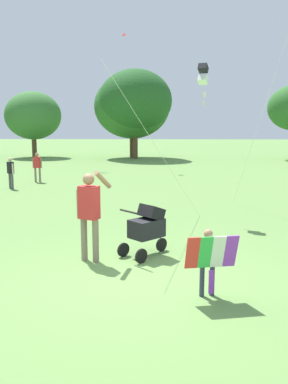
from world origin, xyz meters
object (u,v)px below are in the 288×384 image
Objects in this scene: stroller at (147,226)px; person_red_shirt at (11,170)px; person_sitting_far at (37,165)px; person_adult_flyer at (89,209)px; kite_adult_black at (202,76)px; child_with_butterfly_kite at (209,256)px.

person_red_shirt reaches higher than stroller.
person_sitting_far reaches higher than stroller.
person_adult_flyer is 0.42× the size of kite_adult_black.
child_with_butterfly_kite is at bearing -63.18° from person_sitting_far.
person_adult_flyer is 1.40× the size of person_red_shirt.
person_red_shirt is at bearing 123.04° from child_with_butterfly_kite.
stroller is at bearing -63.09° from person_sitting_far.
person_sitting_far is at bearing 116.91° from stroller.
person_sitting_far is at bearing 134.40° from kite_adult_black.
kite_adult_black is at bearing -34.03° from person_red_shirt.
kite_adult_black is 3.20× the size of person_sitting_far.
person_red_shirt is (-6.61, 10.16, 0.10)m from child_with_butterfly_kite.
person_adult_flyer is at bearing -61.95° from person_red_shirt.
child_with_butterfly_kite is at bearing -63.69° from stroller.
stroller is 9.97m from person_red_shirt.
kite_adult_black is at bearing 57.64° from person_adult_flyer.
stroller is at bearing 18.73° from person_adult_flyer.
person_adult_flyer is 1.35× the size of person_sitting_far.
stroller is (-0.96, 1.95, -0.03)m from child_with_butterfly_kite.
child_with_butterfly_kite is 0.80× the size of person_sitting_far.
person_red_shirt is 1.97m from person_sitting_far.
person_adult_flyer is 9.72m from person_red_shirt.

